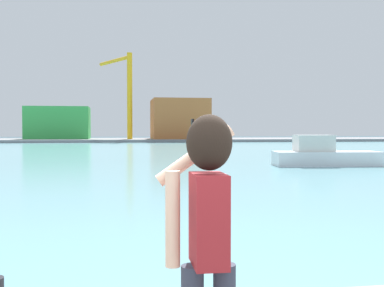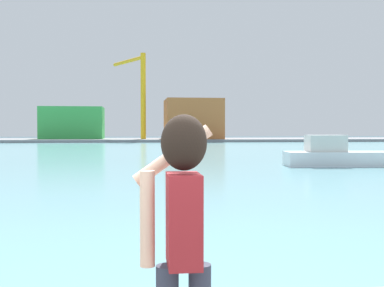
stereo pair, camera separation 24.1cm
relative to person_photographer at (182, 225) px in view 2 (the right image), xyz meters
The scene contains 8 objects.
ground_plane 49.78m from the person_photographer, 89.90° to the left, with size 220.00×220.00×0.00m, color #334751.
harbor_water 51.78m from the person_photographer, 89.90° to the left, with size 140.00×100.00×0.02m, color #6BA8B2.
far_shore_dock 91.76m from the person_photographer, 89.94° to the left, with size 140.00×20.00×0.53m, color gray.
person_photographer is the anchor object (origin of this frame).
boat_moored 28.21m from the person_photographer, 63.94° to the left, with size 6.81×2.80×1.96m.
warehouse_left 93.34m from the person_photographer, 97.50° to the left, with size 12.07×8.00×6.28m, color green.
warehouse_right 90.45m from the person_photographer, 82.66° to the left, with size 10.90×10.88×7.80m, color #B26633.
port_crane 89.83m from the person_photographer, 89.42° to the left, with size 6.59×11.95×16.50m.
Camera 2 is at (-0.38, -2.58, 2.31)m, focal length 43.86 mm.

